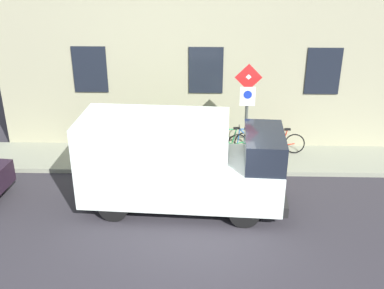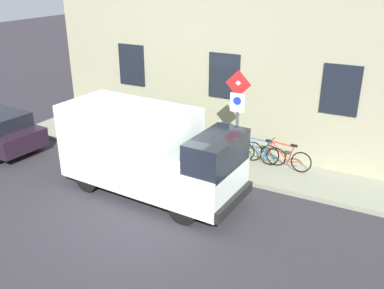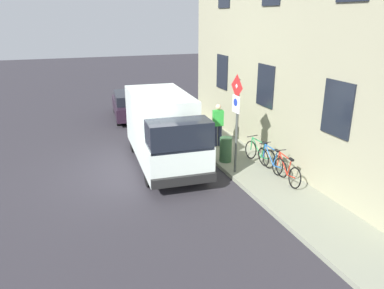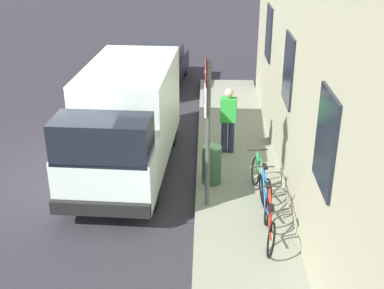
{
  "view_description": "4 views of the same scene",
  "coord_description": "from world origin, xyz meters",
  "px_view_note": "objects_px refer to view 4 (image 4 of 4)",
  "views": [
    {
      "loc": [
        -9.5,
        0.05,
        6.68
      ],
      "look_at": [
        2.01,
        0.37,
        1.44
      ],
      "focal_mm": 42.98,
      "sensor_mm": 36.0,
      "label": 1
    },
    {
      "loc": [
        -7.81,
        -5.48,
        6.06
      ],
      "look_at": [
        3.01,
        0.23,
        0.93
      ],
      "focal_mm": 39.4,
      "sensor_mm": 36.0,
      "label": 2
    },
    {
      "loc": [
        -2.15,
        -11.51,
        5.12
      ],
      "look_at": [
        1.98,
        -0.21,
        0.93
      ],
      "focal_mm": 34.52,
      "sensor_mm": 36.0,
      "label": 3
    },
    {
      "loc": [
        3.11,
        -10.49,
        5.75
      ],
      "look_at": [
        2.81,
        0.18,
        0.91
      ],
      "focal_mm": 47.28,
      "sensor_mm": 36.0,
      "label": 4
    }
  ],
  "objects_px": {
    "sign_post_stacked": "(206,110)",
    "parked_hatchback": "(158,66)",
    "delivery_van": "(126,118)",
    "bicycle_red": "(269,222)",
    "litter_bin": "(212,165)",
    "bicycle_blue": "(265,199)",
    "bicycle_green": "(261,180)",
    "pedestrian": "(228,118)"
  },
  "relations": [
    {
      "from": "bicycle_green",
      "to": "pedestrian",
      "type": "bearing_deg",
      "value": 8.52
    },
    {
      "from": "delivery_van",
      "to": "pedestrian",
      "type": "height_order",
      "value": "delivery_van"
    },
    {
      "from": "delivery_van",
      "to": "parked_hatchback",
      "type": "bearing_deg",
      "value": -177.92
    },
    {
      "from": "delivery_van",
      "to": "parked_hatchback",
      "type": "height_order",
      "value": "delivery_van"
    },
    {
      "from": "bicycle_blue",
      "to": "pedestrian",
      "type": "relative_size",
      "value": 1.0
    },
    {
      "from": "parked_hatchback",
      "to": "bicycle_red",
      "type": "xyz_separation_m",
      "value": [
        2.98,
        -9.89,
        -0.22
      ]
    },
    {
      "from": "sign_post_stacked",
      "to": "delivery_van",
      "type": "relative_size",
      "value": 0.58
    },
    {
      "from": "delivery_van",
      "to": "parked_hatchback",
      "type": "xyz_separation_m",
      "value": [
        0.14,
        6.75,
        -0.6
      ]
    },
    {
      "from": "sign_post_stacked",
      "to": "parked_hatchback",
      "type": "relative_size",
      "value": 0.77
    },
    {
      "from": "bicycle_blue",
      "to": "bicycle_green",
      "type": "bearing_deg",
      "value": -2.04
    },
    {
      "from": "parked_hatchback",
      "to": "delivery_van",
      "type": "bearing_deg",
      "value": -175.8
    },
    {
      "from": "sign_post_stacked",
      "to": "delivery_van",
      "type": "height_order",
      "value": "sign_post_stacked"
    },
    {
      "from": "delivery_van",
      "to": "bicycle_blue",
      "type": "xyz_separation_m",
      "value": [
        3.12,
        -2.31,
        -0.82
      ]
    },
    {
      "from": "sign_post_stacked",
      "to": "pedestrian",
      "type": "height_order",
      "value": "sign_post_stacked"
    },
    {
      "from": "delivery_van",
      "to": "litter_bin",
      "type": "distance_m",
      "value": 2.36
    },
    {
      "from": "pedestrian",
      "to": "sign_post_stacked",
      "type": "bearing_deg",
      "value": -4.49
    },
    {
      "from": "delivery_van",
      "to": "bicycle_blue",
      "type": "bearing_deg",
      "value": 56.71
    },
    {
      "from": "bicycle_red",
      "to": "bicycle_blue",
      "type": "distance_m",
      "value": 0.82
    },
    {
      "from": "delivery_van",
      "to": "bicycle_blue",
      "type": "relative_size",
      "value": 3.17
    },
    {
      "from": "parked_hatchback",
      "to": "litter_bin",
      "type": "bearing_deg",
      "value": -160.69
    },
    {
      "from": "litter_bin",
      "to": "parked_hatchback",
      "type": "bearing_deg",
      "value": 103.94
    },
    {
      "from": "delivery_van",
      "to": "sign_post_stacked",
      "type": "bearing_deg",
      "value": 48.08
    },
    {
      "from": "delivery_van",
      "to": "bicycle_green",
      "type": "distance_m",
      "value": 3.55
    },
    {
      "from": "parked_hatchback",
      "to": "bicycle_green",
      "type": "distance_m",
      "value": 8.76
    },
    {
      "from": "delivery_van",
      "to": "bicycle_blue",
      "type": "distance_m",
      "value": 3.96
    },
    {
      "from": "bicycle_blue",
      "to": "bicycle_green",
      "type": "xyz_separation_m",
      "value": [
        -0.0,
        0.82,
        0.0
      ]
    },
    {
      "from": "pedestrian",
      "to": "bicycle_green",
      "type": "bearing_deg",
      "value": 23.55
    },
    {
      "from": "sign_post_stacked",
      "to": "pedestrian",
      "type": "xyz_separation_m",
      "value": [
        0.56,
        2.66,
        -1.21
      ]
    },
    {
      "from": "parked_hatchback",
      "to": "bicycle_red",
      "type": "height_order",
      "value": "parked_hatchback"
    },
    {
      "from": "sign_post_stacked",
      "to": "parked_hatchback",
      "type": "distance_m",
      "value": 8.98
    },
    {
      "from": "delivery_van",
      "to": "bicycle_red",
      "type": "relative_size",
      "value": 3.17
    },
    {
      "from": "bicycle_red",
      "to": "bicycle_green",
      "type": "relative_size",
      "value": 1.0
    },
    {
      "from": "delivery_van",
      "to": "bicycle_blue",
      "type": "height_order",
      "value": "delivery_van"
    },
    {
      "from": "sign_post_stacked",
      "to": "bicycle_green",
      "type": "relative_size",
      "value": 1.86
    },
    {
      "from": "parked_hatchback",
      "to": "pedestrian",
      "type": "relative_size",
      "value": 2.41
    },
    {
      "from": "bicycle_red",
      "to": "pedestrian",
      "type": "bearing_deg",
      "value": 12.7
    },
    {
      "from": "bicycle_red",
      "to": "delivery_van",
      "type": "bearing_deg",
      "value": 48.09
    },
    {
      "from": "parked_hatchback",
      "to": "bicycle_green",
      "type": "xyz_separation_m",
      "value": [
        2.98,
        -8.24,
        -0.22
      ]
    },
    {
      "from": "delivery_van",
      "to": "bicycle_green",
      "type": "height_order",
      "value": "delivery_van"
    },
    {
      "from": "parked_hatchback",
      "to": "pedestrian",
      "type": "xyz_separation_m",
      "value": [
        2.33,
        -6.01,
        0.34
      ]
    },
    {
      "from": "sign_post_stacked",
      "to": "pedestrian",
      "type": "distance_m",
      "value": 2.98
    },
    {
      "from": "bicycle_blue",
      "to": "parked_hatchback",
      "type": "bearing_deg",
      "value": 16.1
    }
  ]
}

